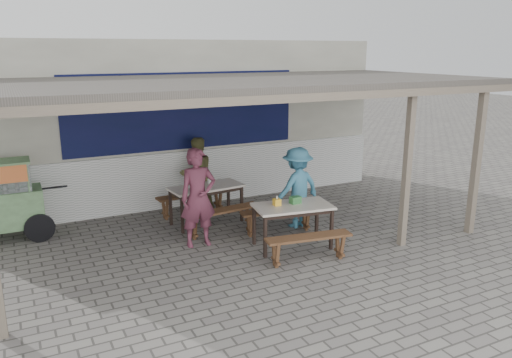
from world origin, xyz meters
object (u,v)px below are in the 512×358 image
object	(u,v)px
bench_left_street	(222,215)
table_right	(293,210)
patron_wall_side	(197,174)
condiment_jar	(209,181)
donation_box	(295,200)
tissue_box	(277,202)
table_left	(206,190)
patron_street_side	(198,198)
patron_right_table	(297,187)
bench_right_street	(309,243)
bench_right_wall	(278,216)
bench_left_wall	(192,198)
condiment_bowl	(193,188)
vendor_cart	(3,198)

from	to	relation	value
bench_left_street	table_right	world-z (taller)	table_right
patron_wall_side	condiment_jar	bearing A→B (deg)	81.57
donation_box	condiment_jar	bearing A→B (deg)	113.37
table_right	tissue_box	size ratio (longest dim) A/B	12.37
table_left	condiment_jar	xyz separation A→B (m)	(0.14, 0.17, 0.12)
tissue_box	donation_box	distance (m)	0.34
patron_street_side	tissue_box	size ratio (longest dim) A/B	15.15
patron_wall_side	patron_right_table	size ratio (longest dim) A/B	1.00
patron_right_table	donation_box	world-z (taller)	patron_right_table
bench_right_street	bench_right_wall	bearing A→B (deg)	90.00
bench_left_wall	donation_box	distance (m)	2.62
patron_wall_side	condiment_bowl	size ratio (longest dim) A/B	7.76
vendor_cart	patron_wall_side	world-z (taller)	patron_wall_side
table_right	condiment_bowl	world-z (taller)	condiment_bowl
table_left	tissue_box	distance (m)	1.80
vendor_cart	patron_street_side	world-z (taller)	patron_street_side
bench_right_street	condiment_jar	size ratio (longest dim) A/B	16.24
patron_right_table	condiment_bowl	world-z (taller)	patron_right_table
bench_right_street	patron_street_side	xyz separation A→B (m)	(-1.29, 1.48, 0.52)
patron_street_side	patron_wall_side	size ratio (longest dim) A/B	1.11
table_left	condiment_bowl	xyz separation A→B (m)	(-0.29, -0.07, 0.11)
bench_right_wall	tissue_box	xyz separation A→B (m)	(-0.35, -0.57, 0.47)
bench_right_street	patron_wall_side	size ratio (longest dim) A/B	0.93
bench_right_wall	vendor_cart	size ratio (longest dim) A/B	0.79
table_right	patron_right_table	xyz separation A→B (m)	(0.61, 0.86, 0.10)
vendor_cart	donation_box	distance (m)	5.10
bench_left_street	bench_left_wall	world-z (taller)	same
table_left	table_right	distance (m)	2.00
condiment_jar	patron_street_side	bearing A→B (deg)	-119.54
table_right	patron_street_side	bearing A→B (deg)	159.28
bench_left_wall	bench_right_street	xyz separation A→B (m)	(0.83, -3.11, -0.00)
patron_right_table	condiment_jar	xyz separation A→B (m)	(-1.34, 1.11, 0.02)
table_left	patron_street_side	xyz separation A→B (m)	(-0.53, -1.00, 0.19)
bench_right_street	patron_right_table	xyz separation A→B (m)	(0.72, 1.55, 0.44)
vendor_cart	patron_right_table	bearing A→B (deg)	-18.03
bench_left_street	vendor_cart	size ratio (longest dim) A/B	0.83
bench_left_wall	patron_wall_side	size ratio (longest dim) A/B	0.98
bench_left_wall	table_right	size ratio (longest dim) A/B	1.09
bench_right_wall	vendor_cart	distance (m)	4.87
donation_box	patron_wall_side	bearing A→B (deg)	107.07
table_right	patron_wall_side	distance (m)	2.81
table_right	patron_right_table	distance (m)	1.06
tissue_box	condiment_jar	distance (m)	1.92
bench_right_wall	condiment_jar	size ratio (longest dim) A/B	16.24
patron_right_table	donation_box	xyz separation A→B (m)	(-0.52, -0.80, 0.04)
table_left	condiment_jar	size ratio (longest dim) A/B	16.56
table_right	condiment_jar	bearing A→B (deg)	119.38
bench_right_wall	donation_box	size ratio (longest dim) A/B	7.76
tissue_box	condiment_bowl	xyz separation A→B (m)	(-0.92, 1.61, -0.03)
table_left	bench_right_street	xyz separation A→B (m)	(0.77, -2.48, -0.33)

